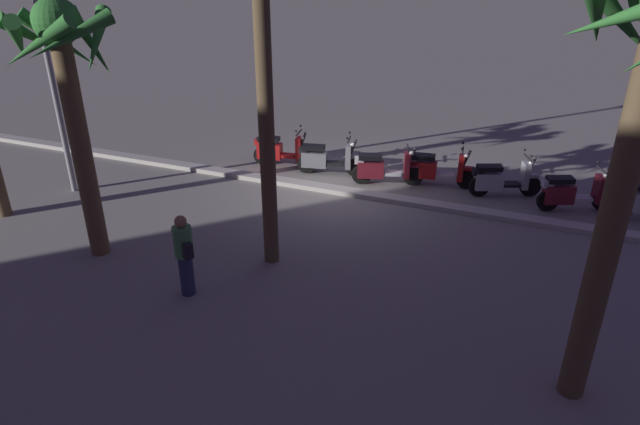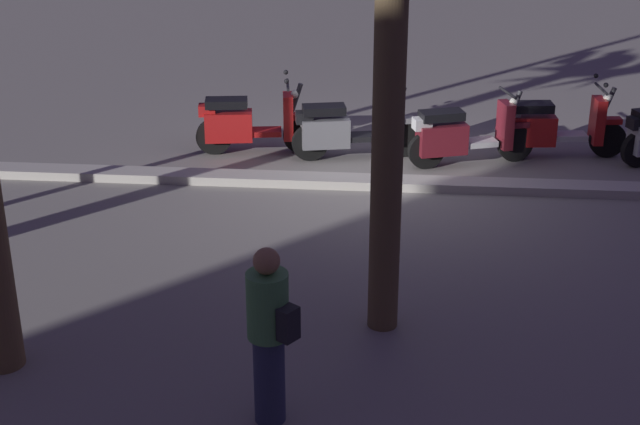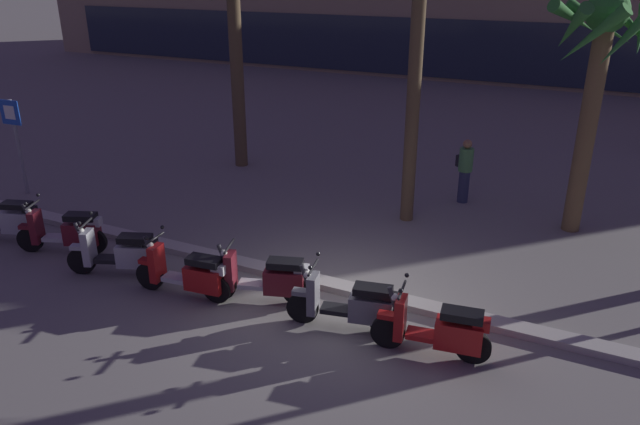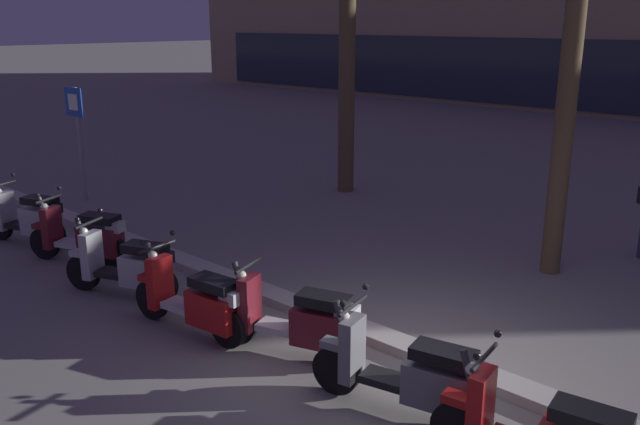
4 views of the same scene
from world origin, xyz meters
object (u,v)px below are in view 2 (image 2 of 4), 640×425
scooter_red_mid_rear (247,124)px  scooter_grey_second_in_line (346,129)px  scooter_red_gap_after_mid (552,128)px  scooter_maroon_mid_front (462,135)px  pedestrian_window_shopping (269,333)px

scooter_red_mid_rear → scooter_grey_second_in_line: bearing=175.7°
scooter_red_gap_after_mid → scooter_red_mid_rear: (4.37, 0.20, 0.00)m
scooter_maroon_mid_front → scooter_grey_second_in_line: size_ratio=0.98×
scooter_red_gap_after_mid → scooter_maroon_mid_front: scooter_red_gap_after_mid is taller
scooter_maroon_mid_front → scooter_grey_second_in_line: 1.63m
scooter_maroon_mid_front → scooter_red_mid_rear: scooter_red_mid_rear is taller
scooter_red_gap_after_mid → scooter_red_mid_rear: size_ratio=1.05×
scooter_maroon_mid_front → scooter_red_mid_rear: (3.07, -0.24, 0.00)m
pedestrian_window_shopping → scooter_red_gap_after_mid: bearing=-115.4°
pedestrian_window_shopping → scooter_grey_second_in_line: bearing=-92.1°
scooter_maroon_mid_front → scooter_grey_second_in_line: bearing=-4.7°
scooter_red_gap_after_mid → scooter_maroon_mid_front: size_ratio=1.04×
scooter_maroon_mid_front → scooter_red_mid_rear: size_ratio=1.01×
scooter_grey_second_in_line → pedestrian_window_shopping: (0.24, 6.34, 0.39)m
scooter_grey_second_in_line → scooter_maroon_mid_front: bearing=175.3°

